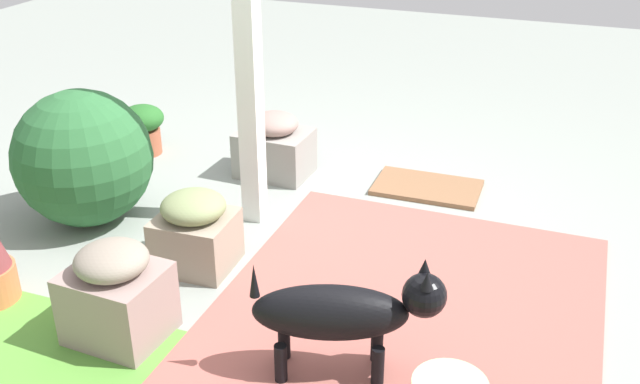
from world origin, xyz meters
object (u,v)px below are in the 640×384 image
stone_planter_nearest (274,146)px  doormat (427,187)px  round_shrub (83,158)px  dog (344,312)px  stone_planter_mid (195,231)px  terracotta_pot_broad (143,127)px  porch_pillar (248,53)px  stone_planter_far (116,294)px

stone_planter_nearest → doormat: bearing=-173.1°
round_shrub → dog: bearing=157.0°
dog → doormat: dog is taller
stone_planter_mid → terracotta_pot_broad: 1.65m
porch_pillar → stone_planter_mid: bearing=84.3°
stone_planter_far → terracotta_pot_broad: stone_planter_far is taller
porch_pillar → stone_planter_mid: porch_pillar is taller
stone_planter_far → terracotta_pot_broad: 2.16m
stone_planter_nearest → porch_pillar: bearing=102.9°
porch_pillar → dog: 1.65m
porch_pillar → stone_planter_far: 1.49m
stone_planter_mid → dog: (-1.01, 0.56, 0.11)m
stone_planter_nearest → terracotta_pot_broad: (1.02, -0.00, 0.00)m
stone_planter_nearest → dog: 2.08m
terracotta_pot_broad → dog: size_ratio=0.45×
stone_planter_nearest → stone_planter_far: bearing=91.6°
stone_planter_mid → stone_planter_far: (0.03, 0.66, 0.02)m
doormat → round_shrub: bearing=31.6°
stone_planter_nearest → stone_planter_far: 1.88m
stone_planter_far → terracotta_pot_broad: bearing=-60.1°
round_shrub → dog: size_ratio=1.01×
porch_pillar → stone_planter_nearest: bearing=-77.1°
porch_pillar → terracotta_pot_broad: 1.55m
round_shrub → doormat: round_shrub is taller
stone_planter_mid → dog: dog is taller
terracotta_pot_broad → dog: (-2.12, 1.77, 0.12)m
porch_pillar → round_shrub: 1.15m
stone_planter_mid → doormat: bearing=-125.1°
terracotta_pot_broad → doormat: bearing=-176.6°
porch_pillar → dog: (-0.95, 1.15, -0.69)m
stone_planter_far → doormat: stone_planter_far is taller
dog → doormat: 1.92m
terracotta_pot_broad → stone_planter_far: bearing=119.9°
stone_planter_nearest → stone_planter_mid: stone_planter_nearest is taller
dog → doormat: (0.07, -1.89, -0.30)m
stone_planter_far → doormat: bearing=-115.9°
stone_planter_far → dog: size_ratio=0.60×
porch_pillar → terracotta_pot_broad: porch_pillar is taller
stone_planter_far → stone_planter_nearest: bearing=-88.4°
round_shrub → stone_planter_nearest: bearing=-128.0°
porch_pillar → round_shrub: porch_pillar is taller
round_shrub → doormat: (-1.79, -1.10, -0.38)m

